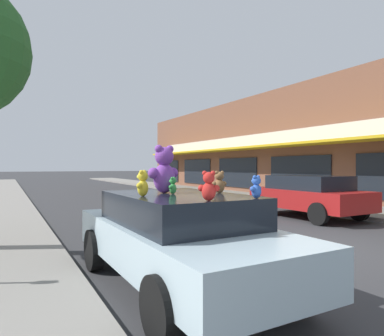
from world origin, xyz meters
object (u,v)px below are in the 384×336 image
at_px(teddy_bear_red, 209,186).
at_px(teddy_bear_green, 173,186).
at_px(plush_art_car, 178,235).
at_px(teddy_bear_yellow, 143,184).
at_px(teddy_bear_brown, 219,182).
at_px(teddy_bear_giant, 164,170).
at_px(teddy_bear_blue, 256,187).
at_px(parked_car_far_center, 309,195).

bearing_deg(teddy_bear_red, teddy_bear_green, -55.29).
bearing_deg(plush_art_car, teddy_bear_yellow, -167.39).
bearing_deg(teddy_bear_green, teddy_bear_brown, 121.67).
xyz_separation_m(plush_art_car, teddy_bear_yellow, (-0.61, -0.15, 0.81)).
distance_m(teddy_bear_giant, teddy_bear_red, 1.40).
distance_m(teddy_bear_red, teddy_bear_yellow, 1.09).
xyz_separation_m(plush_art_car, teddy_bear_green, (-0.07, 0.03, 0.75)).
relative_size(teddy_bear_green, teddy_bear_yellow, 0.70).
bearing_deg(teddy_bear_red, teddy_bear_giant, -53.04).
relative_size(teddy_bear_green, teddy_bear_brown, 0.74).
distance_m(teddy_bear_giant, teddy_bear_blue, 1.57).
bearing_deg(teddy_bear_yellow, parked_car_far_center, 160.68).
distance_m(teddy_bear_blue, teddy_bear_brown, 0.96).
relative_size(teddy_bear_yellow, parked_car_far_center, 0.09).
height_order(plush_art_car, parked_car_far_center, parked_car_far_center).
relative_size(plush_art_car, teddy_bear_red, 12.64).
xyz_separation_m(teddy_bear_green, teddy_bear_yellow, (-0.55, -0.17, 0.05)).
xyz_separation_m(teddy_bear_green, parked_car_far_center, (7.20, 3.97, -0.70)).
relative_size(plush_art_car, parked_car_far_center, 1.11).
relative_size(teddy_bear_brown, parked_car_far_center, 0.08).
height_order(teddy_bear_giant, teddy_bear_blue, teddy_bear_giant).
bearing_deg(parked_car_far_center, teddy_bear_blue, -141.89).
xyz_separation_m(teddy_bear_giant, parked_car_far_center, (7.24, 3.74, -0.94)).
height_order(teddy_bear_giant, teddy_bear_brown, teddy_bear_giant).
relative_size(teddy_bear_red, teddy_bear_yellow, 0.99).
height_order(teddy_bear_giant, teddy_bear_red, teddy_bear_giant).
height_order(teddy_bear_giant, teddy_bear_green, teddy_bear_giant).
xyz_separation_m(plush_art_car, teddy_bear_blue, (0.58, -1.14, 0.77)).
bearing_deg(teddy_bear_green, teddy_bear_giant, -121.32).
xyz_separation_m(teddy_bear_green, teddy_bear_red, (-0.07, -1.15, 0.05)).
distance_m(plush_art_car, parked_car_far_center, 8.17).
distance_m(teddy_bear_blue, parked_car_far_center, 8.36).
bearing_deg(parked_car_far_center, teddy_bear_yellow, -151.86).
xyz_separation_m(teddy_bear_brown, parked_car_far_center, (6.50, 4.18, -0.74)).
bearing_deg(parked_car_far_center, plush_art_car, -150.73).
xyz_separation_m(teddy_bear_green, teddy_bear_brown, (0.70, -0.21, 0.04)).
distance_m(teddy_bear_yellow, parked_car_far_center, 8.81).
bearing_deg(teddy_bear_giant, teddy_bear_brown, 137.19).
relative_size(teddy_bear_blue, teddy_bear_brown, 0.87).
distance_m(teddy_bear_green, teddy_bear_yellow, 0.57).
relative_size(plush_art_car, teddy_bear_green, 17.81).
bearing_deg(plush_art_car, parked_car_far_center, 28.58).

